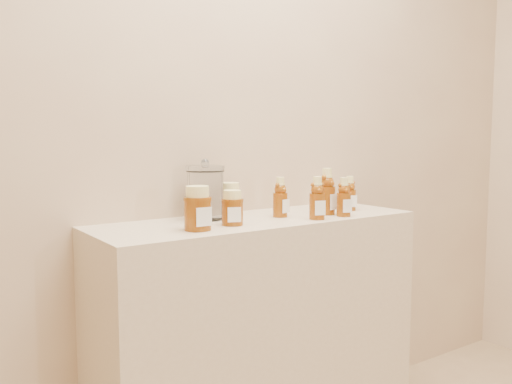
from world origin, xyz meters
TOP-DOWN VIEW (x-y plane):
  - wall_back at (0.00, 1.75)m, footprint 3.50×0.02m
  - display_table at (0.00, 1.55)m, footprint 1.20×0.40m
  - bear_bottle_back_left at (0.09, 1.54)m, footprint 0.07×0.07m
  - bear_bottle_back_mid at (0.27, 1.49)m, footprint 0.08×0.08m
  - bear_bottle_back_right at (0.42, 1.52)m, footprint 0.06×0.06m
  - bear_bottle_front_left at (0.16, 1.42)m, footprint 0.07×0.07m
  - bear_bottle_front_right at (0.29, 1.42)m, footprint 0.07×0.07m
  - honey_jar_left at (-0.29, 1.46)m, footprint 0.09×0.09m
  - honey_jar_back at (-0.05, 1.66)m, footprint 0.09×0.09m
  - honey_jar_front at (-0.15, 1.48)m, footprint 0.10×0.10m
  - glass_canister at (-0.17, 1.64)m, footprint 0.15×0.15m

SIDE VIEW (x-z plane):
  - display_table at x=0.00m, z-range 0.00..0.90m
  - honey_jar_front at x=-0.15m, z-range 0.90..1.02m
  - honey_jar_back at x=-0.05m, z-range 0.90..1.02m
  - honey_jar_left at x=-0.29m, z-range 0.90..1.04m
  - bear_bottle_back_right at x=0.42m, z-range 0.90..1.05m
  - bear_bottle_front_right at x=0.29m, z-range 0.90..1.06m
  - bear_bottle_back_left at x=0.09m, z-range 0.90..1.06m
  - bear_bottle_front_left at x=0.16m, z-range 0.90..1.07m
  - bear_bottle_back_mid at x=0.27m, z-range 0.90..1.10m
  - glass_canister at x=-0.17m, z-range 0.90..1.11m
  - wall_back at x=0.00m, z-range 0.00..2.70m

